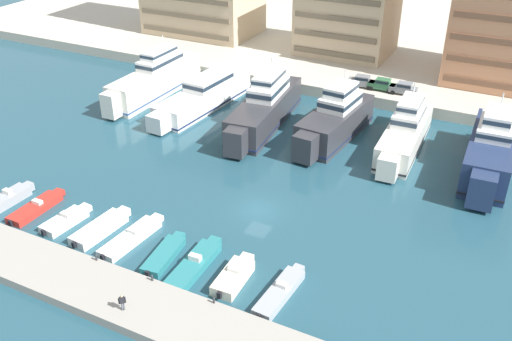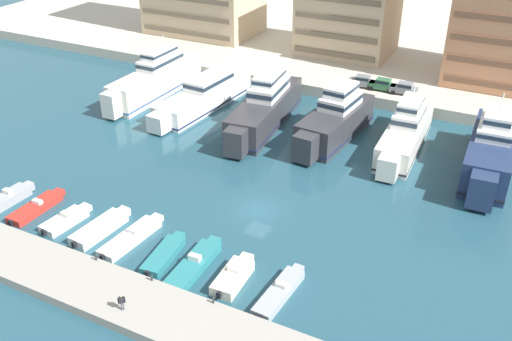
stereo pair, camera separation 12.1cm
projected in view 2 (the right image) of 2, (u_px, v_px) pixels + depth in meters
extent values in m
plane|color=#234C5B|center=(258.00, 211.00, 60.91)|extent=(400.00, 400.00, 0.00)
cube|color=beige|center=(412.00, 39.00, 112.72)|extent=(180.00, 70.00, 1.72)
cube|color=#9E998E|center=(160.00, 314.00, 46.83)|extent=(120.00, 5.87, 0.89)
cube|color=silver|center=(156.00, 82.00, 88.52)|extent=(4.26, 19.26, 4.18)
cube|color=silver|center=(112.00, 105.00, 80.35)|extent=(2.26, 2.06, 3.56)
cube|color=#334C7F|center=(157.00, 90.00, 89.19)|extent=(4.30, 19.45, 0.24)
cube|color=white|center=(160.00, 61.00, 88.21)|extent=(3.26, 8.10, 1.55)
cube|color=#233342|center=(160.00, 60.00, 88.14)|extent=(3.30, 8.18, 0.56)
cube|color=white|center=(159.00, 53.00, 87.53)|extent=(2.54, 6.32, 1.22)
cube|color=#233342|center=(159.00, 52.00, 87.47)|extent=(2.57, 6.38, 0.44)
cylinder|color=silver|center=(163.00, 41.00, 87.72)|extent=(0.16, 0.16, 1.80)
cube|color=silver|center=(192.00, 68.00, 96.74)|extent=(3.48, 0.93, 0.20)
cube|color=white|center=(204.00, 98.00, 84.52)|extent=(6.13, 18.85, 2.83)
cube|color=white|center=(159.00, 123.00, 76.82)|extent=(2.77, 2.55, 2.40)
cube|color=#192347|center=(204.00, 104.00, 84.98)|extent=(6.20, 19.04, 0.24)
cube|color=white|center=(209.00, 81.00, 84.45)|extent=(4.27, 8.05, 1.63)
cube|color=#233342|center=(209.00, 80.00, 84.37)|extent=(4.32, 8.13, 0.59)
cylinder|color=silver|center=(213.00, 68.00, 84.47)|extent=(0.16, 0.16, 1.80)
cube|color=white|center=(240.00, 82.00, 92.05)|extent=(4.07, 1.21, 0.20)
cube|color=#333338|center=(265.00, 111.00, 78.84)|extent=(6.45, 19.09, 4.03)
cube|color=#333338|center=(236.00, 142.00, 70.37)|extent=(2.75, 2.55, 3.42)
cube|color=#192347|center=(265.00, 120.00, 79.49)|extent=(6.51, 19.28, 0.24)
cube|color=white|center=(269.00, 88.00, 78.55)|extent=(4.36, 8.18, 1.74)
cube|color=#233342|center=(269.00, 87.00, 78.47)|extent=(4.41, 8.26, 0.62)
cube|color=white|center=(269.00, 78.00, 77.80)|extent=(3.40, 6.38, 1.32)
cube|color=#233342|center=(269.00, 77.00, 77.73)|extent=(3.44, 6.45, 0.48)
cylinder|color=silver|center=(272.00, 64.00, 77.98)|extent=(0.16, 0.16, 1.80)
cube|color=#333338|center=(288.00, 93.00, 87.23)|extent=(3.99, 1.28, 0.20)
cube|color=#333338|center=(335.00, 123.00, 75.36)|extent=(6.12, 15.11, 4.02)
cube|color=#333338|center=(306.00, 148.00, 69.10)|extent=(2.84, 2.62, 3.42)
cube|color=#192347|center=(335.00, 132.00, 76.01)|extent=(6.18, 15.26, 0.24)
cube|color=white|center=(341.00, 101.00, 74.77)|extent=(4.28, 6.50, 1.64)
cube|color=#233342|center=(341.00, 100.00, 74.69)|extent=(4.34, 6.57, 0.59)
cube|color=white|center=(341.00, 90.00, 74.02)|extent=(3.34, 5.07, 1.43)
cube|color=#233342|center=(342.00, 89.00, 73.94)|extent=(3.38, 5.12, 0.51)
cylinder|color=silver|center=(345.00, 76.00, 73.90)|extent=(0.16, 0.16, 1.80)
cube|color=#333338|center=(359.00, 110.00, 81.55)|extent=(4.13, 1.27, 0.20)
cube|color=silver|center=(405.00, 137.00, 72.79)|extent=(4.73, 16.47, 3.24)
cube|color=silver|center=(388.00, 168.00, 65.58)|extent=(2.34, 2.14, 2.75)
cube|color=black|center=(404.00, 144.00, 73.31)|extent=(4.78, 16.64, 0.24)
cube|color=white|center=(409.00, 115.00, 72.53)|extent=(3.47, 6.97, 1.73)
cube|color=#233342|center=(410.00, 114.00, 72.44)|extent=(3.51, 7.04, 0.62)
cube|color=white|center=(411.00, 104.00, 71.77)|extent=(2.71, 5.44, 1.33)
cube|color=#233342|center=(411.00, 103.00, 71.71)|extent=(2.74, 5.49, 0.48)
cylinder|color=silver|center=(414.00, 90.00, 71.81)|extent=(0.16, 0.16, 1.80)
cube|color=silver|center=(417.00, 117.00, 79.95)|extent=(3.53, 1.03, 0.20)
cube|color=navy|center=(490.00, 154.00, 67.52)|extent=(5.53, 16.60, 4.38)
cube|color=navy|center=(482.00, 190.00, 60.11)|extent=(2.81, 2.57, 3.72)
cube|color=black|center=(488.00, 164.00, 68.22)|extent=(5.59, 16.76, 0.24)
cube|color=white|center=(496.00, 128.00, 67.07)|extent=(4.10, 7.03, 1.36)
cube|color=#233342|center=(496.00, 127.00, 67.00)|extent=(4.15, 7.10, 0.49)
cube|color=white|center=(499.00, 117.00, 66.36)|extent=(3.20, 5.49, 1.49)
cube|color=#233342|center=(499.00, 116.00, 66.29)|extent=(3.24, 5.54, 0.54)
cylinder|color=silver|center=(502.00, 101.00, 66.37)|extent=(0.16, 0.16, 1.80)
cube|color=navy|center=(495.00, 132.00, 74.83)|extent=(4.23, 1.05, 0.20)
cube|color=#9EA3A8|center=(6.00, 199.00, 61.86)|extent=(2.09, 5.53, 1.07)
cube|color=#9EA3A8|center=(29.00, 186.00, 64.22)|extent=(1.06, 0.88, 0.91)
cube|color=silver|center=(8.00, 191.00, 61.78)|extent=(1.05, 0.64, 0.51)
cube|color=#283847|center=(10.00, 190.00, 61.96)|extent=(0.94, 0.12, 0.31)
cube|color=red|center=(35.00, 208.00, 60.65)|extent=(2.03, 6.21, 0.76)
cube|color=red|center=(59.00, 193.00, 63.37)|extent=(1.11, 0.91, 0.64)
cube|color=silver|center=(37.00, 202.00, 60.73)|extent=(1.11, 0.60, 0.38)
cube|color=#283847|center=(39.00, 200.00, 60.92)|extent=(1.01, 0.08, 0.23)
cube|color=black|center=(10.00, 223.00, 58.03)|extent=(0.36, 0.28, 0.60)
cube|color=white|center=(64.00, 221.00, 58.55)|extent=(2.56, 5.03, 0.77)
cube|color=white|center=(85.00, 208.00, 60.65)|extent=(1.25, 1.06, 0.66)
cube|color=silver|center=(66.00, 214.00, 58.52)|extent=(1.22, 0.71, 0.44)
cube|color=#283847|center=(68.00, 213.00, 58.69)|extent=(1.06, 0.18, 0.26)
cube|color=black|center=(43.00, 232.00, 56.56)|extent=(0.38, 0.31, 0.60)
cube|color=white|center=(99.00, 229.00, 57.17)|extent=(2.62, 6.39, 0.98)
cube|color=white|center=(124.00, 212.00, 59.80)|extent=(1.24, 1.05, 0.83)
cube|color=black|center=(74.00, 245.00, 54.65)|extent=(0.38, 0.31, 0.60)
cube|color=white|center=(130.00, 238.00, 56.04)|extent=(2.64, 7.33, 0.71)
cube|color=white|center=(157.00, 218.00, 59.01)|extent=(1.21, 1.02, 0.60)
cube|color=silver|center=(133.00, 231.00, 56.17)|extent=(1.19, 0.69, 0.37)
cube|color=#283847|center=(135.00, 229.00, 56.35)|extent=(1.04, 0.16, 0.22)
cube|color=black|center=(102.00, 257.00, 53.17)|extent=(0.38, 0.31, 0.60)
cube|color=teal|center=(163.00, 256.00, 53.61)|extent=(2.54, 5.85, 0.74)
cube|color=teal|center=(179.00, 237.00, 56.23)|extent=(1.13, 0.97, 0.63)
cube|color=black|center=(147.00, 274.00, 51.08)|extent=(0.39, 0.32, 0.60)
cube|color=teal|center=(192.00, 267.00, 52.13)|extent=(2.35, 7.61, 0.81)
cube|color=teal|center=(214.00, 242.00, 55.43)|extent=(1.18, 0.98, 0.69)
cube|color=silver|center=(195.00, 257.00, 52.24)|extent=(1.17, 0.64, 0.54)
cube|color=#283847|center=(196.00, 255.00, 52.42)|extent=(1.05, 0.12, 0.33)
cube|color=black|center=(168.00, 292.00, 48.94)|extent=(0.37, 0.29, 0.60)
cube|color=beige|center=(233.00, 278.00, 50.62)|extent=(2.34, 4.97, 1.01)
cube|color=beige|center=(246.00, 260.00, 52.89)|extent=(1.21, 1.01, 0.86)
cube|color=silver|center=(234.00, 270.00, 50.57)|extent=(1.19, 0.65, 0.37)
cube|color=#283847|center=(236.00, 267.00, 50.76)|extent=(1.06, 0.13, 0.22)
cube|color=black|center=(219.00, 295.00, 48.47)|extent=(0.37, 0.30, 0.60)
cube|color=#9EA3A8|center=(279.00, 293.00, 49.05)|extent=(2.13, 6.73, 0.79)
cube|color=#9EA3A8|center=(298.00, 270.00, 51.80)|extent=(1.00, 0.84, 0.67)
cube|color=silver|center=(282.00, 285.00, 49.13)|extent=(0.99, 0.66, 0.38)
cube|color=#283847|center=(283.00, 282.00, 49.31)|extent=(0.87, 0.13, 0.23)
cube|color=black|center=(258.00, 317.00, 46.35)|extent=(0.38, 0.30, 0.60)
cube|color=slate|center=(362.00, 82.00, 87.31)|extent=(4.19, 1.94, 0.80)
cube|color=slate|center=(363.00, 78.00, 86.89)|extent=(2.19, 1.68, 0.68)
cube|color=#1E2833|center=(363.00, 78.00, 86.89)|extent=(2.15, 1.69, 0.37)
cylinder|color=black|center=(351.00, 85.00, 87.30)|extent=(0.65, 0.26, 0.64)
cylinder|color=black|center=(354.00, 82.00, 88.65)|extent=(0.65, 0.26, 0.64)
cylinder|color=black|center=(369.00, 88.00, 86.36)|extent=(0.65, 0.26, 0.64)
cylinder|color=black|center=(371.00, 84.00, 87.71)|extent=(0.65, 0.26, 0.64)
cube|color=#2D6642|center=(382.00, 86.00, 86.09)|extent=(4.12, 1.76, 0.80)
cube|color=#2D6642|center=(384.00, 81.00, 85.66)|extent=(2.12, 1.59, 0.68)
cube|color=#1E2833|center=(384.00, 81.00, 85.66)|extent=(2.08, 1.60, 0.37)
cylinder|color=black|center=(372.00, 89.00, 86.14)|extent=(0.64, 0.23, 0.64)
cylinder|color=black|center=(375.00, 85.00, 87.47)|extent=(0.64, 0.23, 0.64)
cylinder|color=black|center=(389.00, 92.00, 85.10)|extent=(0.64, 0.23, 0.64)
cylinder|color=black|center=(392.00, 88.00, 86.43)|extent=(0.64, 0.23, 0.64)
cube|color=slate|center=(404.00, 90.00, 84.72)|extent=(4.14, 1.80, 0.80)
cube|color=slate|center=(405.00, 85.00, 84.30)|extent=(2.14, 1.61, 0.68)
cube|color=#1E2833|center=(405.00, 85.00, 84.30)|extent=(2.09, 1.62, 0.37)
cylinder|color=black|center=(393.00, 93.00, 84.76)|extent=(0.65, 0.24, 0.64)
cylinder|color=black|center=(396.00, 89.00, 86.09)|extent=(0.65, 0.24, 0.64)
cylinder|color=black|center=(411.00, 96.00, 83.74)|extent=(0.65, 0.24, 0.64)
cylinder|color=black|center=(414.00, 92.00, 85.07)|extent=(0.65, 0.24, 0.64)
cube|color=#6D5F4B|center=(186.00, 32.00, 107.82)|extent=(19.21, 0.24, 0.90)
cube|color=#6D5F4B|center=(185.00, 16.00, 106.26)|extent=(19.21, 0.24, 0.90)
cube|color=#C6AD89|center=(349.00, 10.00, 98.84)|extent=(15.70, 12.69, 15.12)
cube|color=#6D5F4B|center=(334.00, 54.00, 96.84)|extent=(14.44, 0.24, 0.90)
cube|color=#6D5F4B|center=(335.00, 36.00, 95.34)|extent=(14.44, 0.24, 0.90)
cube|color=#6D5F4B|center=(336.00, 18.00, 93.85)|extent=(14.44, 0.24, 0.90)
cube|color=#6D5F4B|center=(337.00, 0.00, 92.36)|extent=(14.44, 0.24, 0.90)
cube|color=brown|center=(493.00, 85.00, 83.86)|extent=(14.31, 0.24, 0.90)
cube|color=brown|center=(498.00, 64.00, 82.27)|extent=(14.31, 0.24, 0.90)
cube|color=brown|center=(502.00, 42.00, 80.68)|extent=(14.31, 0.24, 0.90)
cube|color=brown|center=(507.00, 19.00, 79.08)|extent=(14.31, 0.24, 0.90)
cylinder|color=#4C515B|center=(121.00, 306.00, 46.39)|extent=(0.13, 0.13, 0.77)
cylinder|color=#4C515B|center=(123.00, 306.00, 46.43)|extent=(0.13, 0.13, 0.77)
cube|color=#232328|center=(121.00, 300.00, 46.07)|extent=(0.46, 0.45, 0.59)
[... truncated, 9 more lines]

